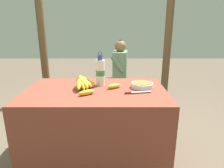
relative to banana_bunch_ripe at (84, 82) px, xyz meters
The scene contains 13 objects.
ground_plane 0.78m from the banana_bunch_ripe, 19.76° to the right, with size 12.00×12.00×0.00m, color brown.
market_counter 0.44m from the banana_bunch_ripe, 19.76° to the right, with size 1.30×0.81×0.71m.
banana_bunch_ripe is the anchor object (origin of this frame).
serving_bowl 0.56m from the banana_bunch_ripe, ahead, with size 0.21×0.21×0.05m.
water_bottle 0.20m from the banana_bunch_ripe, 34.54° to the left, with size 0.09×0.09×0.33m.
loose_banana_front 0.20m from the banana_bunch_ripe, 73.70° to the right, with size 0.15×0.12×0.05m.
loose_banana_side 0.29m from the banana_bunch_ripe, ahead, with size 0.15×0.12×0.05m.
knife 0.49m from the banana_bunch_ripe, 17.21° to the right, with size 0.24×0.07×0.02m.
wooden_bench 1.31m from the banana_bunch_ripe, 82.70° to the left, with size 1.48×0.32×0.41m.
seated_vendor 1.26m from the banana_bunch_ripe, 73.79° to the left, with size 0.43×0.41×1.07m.
banana_bunch_green 1.28m from the banana_bunch_ripe, 100.03° to the left, with size 0.17×0.26×0.13m.
support_post_near 1.88m from the banana_bunch_ripe, 119.17° to the left, with size 0.12×0.12×2.50m.
support_post_far 2.05m from the banana_bunch_ripe, 52.89° to the left, with size 0.12×0.12×2.50m.
Camera 1 is at (0.16, -1.75, 1.29)m, focal length 32.00 mm.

